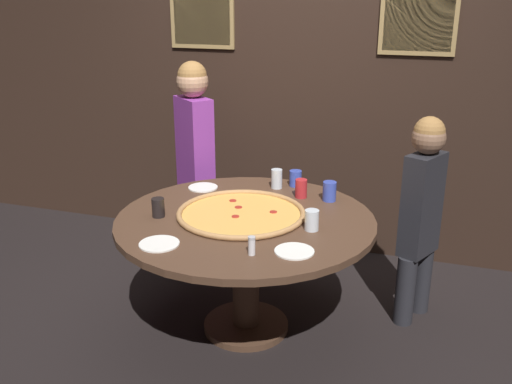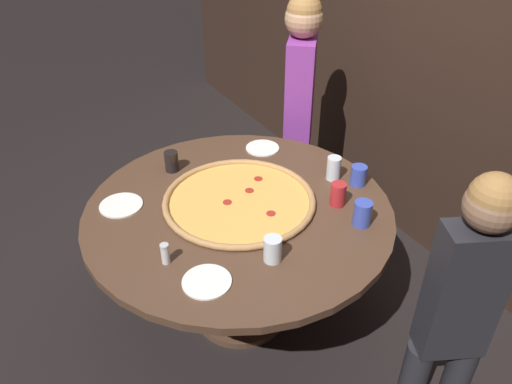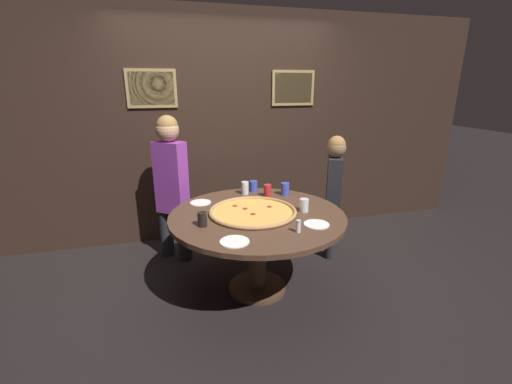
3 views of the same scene
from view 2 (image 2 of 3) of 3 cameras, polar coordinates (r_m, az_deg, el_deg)
ground_plane at (r=2.93m, az=-1.72°, el=-13.53°), size 24.00×24.00×0.00m
back_wall at (r=2.99m, az=21.96°, el=15.11°), size 6.40×0.08×2.60m
dining_table at (r=2.52m, az=-1.95°, el=-4.32°), size 1.50×1.50×0.74m
giant_pizza at (r=2.46m, az=-1.93°, el=-0.94°), size 0.75×0.75×0.03m
drink_cup_near_right at (r=2.34m, az=12.06°, el=-2.42°), size 0.08×0.08×0.12m
drink_cup_far_right at (r=2.64m, az=8.86°, el=2.70°), size 0.07×0.07×0.13m
drink_cup_beside_pizza at (r=2.10m, az=1.92°, el=-6.56°), size 0.08×0.08×0.11m
drink_cup_front_edge at (r=2.45m, az=9.36°, el=-0.26°), size 0.07×0.07×0.12m
drink_cup_near_left at (r=2.72m, az=-9.63°, el=3.48°), size 0.07×0.07×0.11m
drink_cup_far_left at (r=2.62m, az=11.64°, el=1.87°), size 0.08×0.08×0.11m
white_plate_near_front at (r=2.04m, az=-5.64°, el=-10.16°), size 0.20×0.20×0.01m
white_plate_left_side at (r=2.92m, az=0.75°, el=5.05°), size 0.19×0.19×0.01m
white_plate_far_back at (r=2.52m, az=-15.16°, el=-1.47°), size 0.21×0.21×0.01m
condiment_shaker at (r=2.12m, az=-10.34°, el=-6.94°), size 0.04×0.04×0.10m
diner_far_right at (r=3.25m, az=5.01°, el=10.44°), size 0.38×0.35×1.51m
diner_centre_back at (r=2.14m, az=22.46°, el=-11.04°), size 0.25×0.34×1.30m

